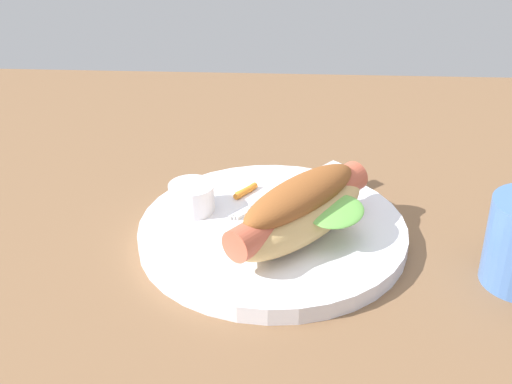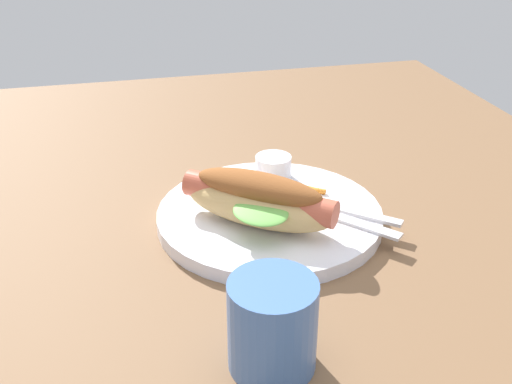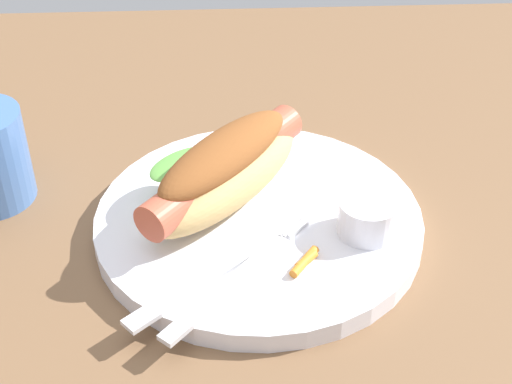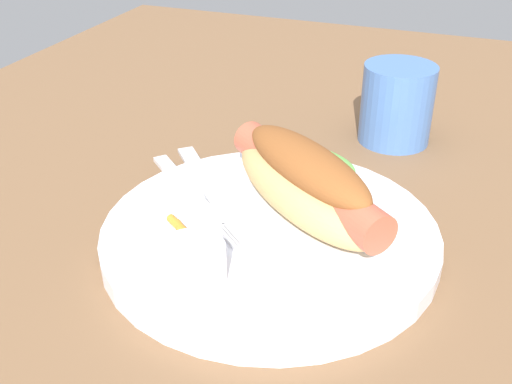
% 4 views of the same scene
% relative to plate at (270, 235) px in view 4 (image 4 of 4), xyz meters
% --- Properties ---
extents(ground_plane, '(1.20, 0.90, 0.02)m').
position_rel_plate_xyz_m(ground_plane, '(0.02, 0.02, -0.02)').
color(ground_plane, brown).
extents(plate, '(0.25, 0.25, 0.02)m').
position_rel_plate_xyz_m(plate, '(0.00, 0.00, 0.00)').
color(plate, white).
rests_on(plate, ground_plane).
extents(hot_dog, '(0.15, 0.17, 0.06)m').
position_rel_plate_xyz_m(hot_dog, '(0.02, -0.02, 0.04)').
color(hot_dog, tan).
rests_on(hot_dog, plate).
extents(sauce_ramekin, '(0.04, 0.04, 0.03)m').
position_rel_plate_xyz_m(sauce_ramekin, '(-0.08, 0.03, 0.02)').
color(sauce_ramekin, white).
rests_on(sauce_ramekin, plate).
extents(fork, '(0.11, 0.13, 0.00)m').
position_rel_plate_xyz_m(fork, '(0.02, 0.07, 0.01)').
color(fork, silver).
rests_on(fork, plate).
extents(knife, '(0.11, 0.10, 0.00)m').
position_rel_plate_xyz_m(knife, '(0.04, 0.07, 0.01)').
color(knife, silver).
rests_on(knife, plate).
extents(carrot_garnish, '(0.02, 0.03, 0.01)m').
position_rel_plate_xyz_m(carrot_garnish, '(-0.03, 0.06, 0.01)').
color(carrot_garnish, orange).
rests_on(carrot_garnish, plate).
extents(drinking_cup, '(0.07, 0.07, 0.08)m').
position_rel_plate_xyz_m(drinking_cup, '(0.22, -0.05, 0.03)').
color(drinking_cup, '#4770B2').
rests_on(drinking_cup, ground_plane).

